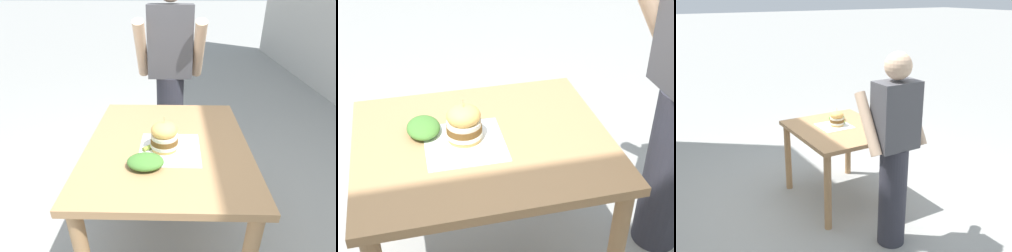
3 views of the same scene
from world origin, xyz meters
The scene contains 7 objects.
ground_plane centered at (0.00, 0.00, 0.00)m, with size 80.00×80.00×0.00m, color #9E9E99.
patio_table centered at (0.00, 0.00, 0.66)m, with size 0.90×1.06×0.80m.
serving_paper centered at (0.01, -0.08, 0.80)m, with size 0.32×0.32×0.00m, color white.
sandwich centered at (-0.02, -0.07, 0.88)m, with size 0.15×0.15×0.19m.
pickle_spear centered at (-0.09, -0.08, 0.81)m, with size 0.02×0.02×0.09m, color #8EA83D.
side_salad centered at (-0.10, -0.23, 0.82)m, with size 0.18×0.14×0.06m, color #477F33.
diner_across_table centered at (0.00, 0.92, 0.88)m, with size 0.55×0.35×1.69m.
Camera 1 is at (0.03, -1.27, 1.57)m, focal length 28.00 mm.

